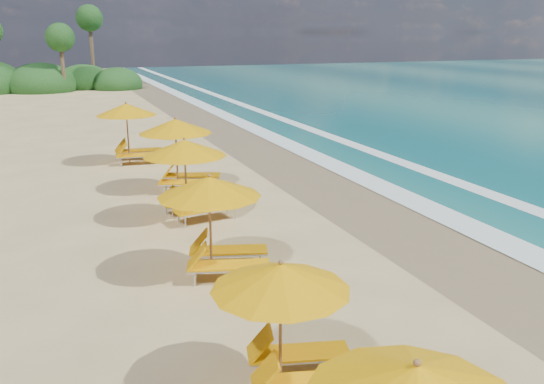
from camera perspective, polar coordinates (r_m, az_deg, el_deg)
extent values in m
plane|color=tan|center=(16.05, 0.00, -4.13)|extent=(160.00, 160.00, 0.00)
cube|color=#7F6A4B|center=(17.81, 12.09, -2.43)|extent=(4.00, 160.00, 0.01)
cube|color=white|center=(18.65, 15.96, -1.79)|extent=(1.20, 160.00, 0.01)
cube|color=white|center=(20.56, 22.65, -0.83)|extent=(0.80, 160.00, 0.01)
sphere|color=olive|center=(6.04, 14.34, -16.26)|extent=(0.08, 0.08, 0.08)
cylinder|color=olive|center=(9.02, 0.84, -13.52)|extent=(0.05, 0.05, 2.09)
cone|color=#E09904|center=(8.63, 0.86, -8.49)|extent=(2.62, 2.62, 0.42)
sphere|color=olive|center=(8.53, 0.87, -7.06)|extent=(0.07, 0.07, 0.07)
cylinder|color=olive|center=(13.14, -6.20, -3.47)|extent=(0.06, 0.06, 2.30)
cone|color=#E09904|center=(12.86, -6.33, 0.56)|extent=(2.94, 2.94, 0.46)
sphere|color=olive|center=(12.80, -6.36, 1.67)|extent=(0.08, 0.08, 0.08)
cylinder|color=olive|center=(17.07, -8.64, 1.13)|extent=(0.06, 0.06, 2.40)
cone|color=#E09904|center=(16.85, -8.78, 4.40)|extent=(2.85, 2.85, 0.48)
sphere|color=olive|center=(16.80, -8.82, 5.30)|extent=(0.09, 0.09, 0.09)
cylinder|color=olive|center=(20.40, -9.54, 3.64)|extent=(0.06, 0.06, 2.51)
cone|color=#E09904|center=(20.21, -9.67, 6.53)|extent=(3.34, 3.34, 0.50)
sphere|color=olive|center=(20.17, -9.71, 7.32)|extent=(0.09, 0.09, 0.09)
cylinder|color=olive|center=(25.26, -14.26, 5.69)|extent=(0.06, 0.06, 2.51)
cone|color=#E09904|center=(25.10, -14.42, 8.03)|extent=(2.77, 2.77, 0.50)
sphere|color=olive|center=(25.07, -14.46, 8.66)|extent=(0.09, 0.09, 0.09)
ellipsoid|color=#163D14|center=(59.26, -22.08, 9.93)|extent=(6.40, 6.40, 4.16)
ellipsoid|color=#163D14|center=(61.36, -18.30, 10.37)|extent=(5.60, 5.60, 3.64)
ellipsoid|color=#163D14|center=(59.62, -15.25, 10.42)|extent=(5.00, 5.00, 3.25)
cylinder|color=brown|center=(57.16, -20.24, 11.83)|extent=(0.36, 0.36, 5.00)
sphere|color=#163D14|center=(57.08, -20.49, 14.33)|extent=(2.60, 2.60, 2.60)
cylinder|color=brown|center=(61.26, -17.57, 13.11)|extent=(0.36, 0.36, 6.80)
sphere|color=#163D14|center=(61.24, -17.85, 16.28)|extent=(2.60, 2.60, 2.60)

